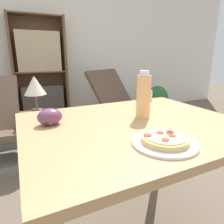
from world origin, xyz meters
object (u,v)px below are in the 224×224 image
object	(u,v)px
pizza_on_plate	(165,141)
lounge_chair_far	(118,110)
table_lamp	(35,87)
drink_bottle	(143,96)
side_table	(40,137)
potted_plant_floor	(157,101)
salt_shaker	(150,95)
grape_bunch	(50,117)
bookshelf	(41,76)

from	to	relation	value
pizza_on_plate	lounge_chair_far	size ratio (longest dim) A/B	0.25
lounge_chair_far	table_lamp	bearing A→B (deg)	177.45
drink_bottle	table_lamp	distance (m)	1.31
lounge_chair_far	side_table	xyz separation A→B (m)	(-1.22, -0.55, -0.02)
drink_bottle	potted_plant_floor	world-z (taller)	drink_bottle
table_lamp	potted_plant_floor	xyz separation A→B (m)	(2.10, 0.73, -0.50)
salt_shaker	side_table	xyz separation A→B (m)	(-0.71, 0.91, -0.55)
side_table	potted_plant_floor	world-z (taller)	potted_plant_floor
lounge_chair_far	table_lamp	size ratio (longest dim) A/B	2.61
grape_bunch	salt_shaker	distance (m)	0.78
salt_shaker	side_table	distance (m)	1.28
pizza_on_plate	side_table	xyz separation A→B (m)	(-0.31, 1.55, -0.53)
grape_bunch	drink_bottle	bearing A→B (deg)	-11.30
bookshelf	side_table	world-z (taller)	bookshelf
lounge_chair_far	potted_plant_floor	world-z (taller)	lounge_chair_far
pizza_on_plate	salt_shaker	size ratio (longest dim) A/B	3.20
pizza_on_plate	grape_bunch	size ratio (longest dim) A/B	2.11
pizza_on_plate	salt_shaker	xyz separation A→B (m)	(0.40, 0.64, 0.02)
drink_bottle	bookshelf	bearing A→B (deg)	94.84
salt_shaker	lounge_chair_far	bearing A→B (deg)	70.86
grape_bunch	pizza_on_plate	bearing A→B (deg)	-49.86
side_table	salt_shaker	bearing A→B (deg)	-51.91
drink_bottle	salt_shaker	xyz separation A→B (m)	(0.28, 0.32, -0.08)
salt_shaker	lounge_chair_far	xyz separation A→B (m)	(0.51, 1.46, -0.53)
drink_bottle	potted_plant_floor	xyz separation A→B (m)	(1.67, 1.96, -0.60)
table_lamp	grape_bunch	bearing A→B (deg)	-91.97
potted_plant_floor	drink_bottle	bearing A→B (deg)	-130.46
side_table	drink_bottle	bearing A→B (deg)	-70.79
drink_bottle	lounge_chair_far	distance (m)	2.04
pizza_on_plate	bookshelf	size ratio (longest dim) A/B	0.15
pizza_on_plate	potted_plant_floor	distance (m)	2.95
bookshelf	table_lamp	size ratio (longest dim) A/B	4.43
grape_bunch	salt_shaker	bearing A→B (deg)	17.04
lounge_chair_far	bookshelf	bearing A→B (deg)	116.29
grape_bunch	table_lamp	size ratio (longest dim) A/B	0.31
drink_bottle	table_lamp	xyz separation A→B (m)	(-0.43, 1.23, -0.10)
side_table	table_lamp	distance (m)	0.53
grape_bunch	potted_plant_floor	xyz separation A→B (m)	(2.14, 1.87, -0.52)
grape_bunch	bookshelf	distance (m)	2.45
salt_shaker	potted_plant_floor	xyz separation A→B (m)	(1.39, 1.64, -0.52)
lounge_chair_far	grape_bunch	bearing A→B (deg)	-153.60
potted_plant_floor	table_lamp	bearing A→B (deg)	-160.80
drink_bottle	bookshelf	xyz separation A→B (m)	(-0.21, 2.53, -0.12)
table_lamp	potted_plant_floor	bearing A→B (deg)	19.20
bookshelf	potted_plant_floor	world-z (taller)	bookshelf
lounge_chair_far	potted_plant_floor	size ratio (longest dim) A/B	1.74
bookshelf	grape_bunch	bearing A→B (deg)	-95.93
lounge_chair_far	table_lamp	distance (m)	1.43
bookshelf	table_lamp	world-z (taller)	bookshelf
pizza_on_plate	drink_bottle	xyz separation A→B (m)	(0.12, 0.32, 0.10)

